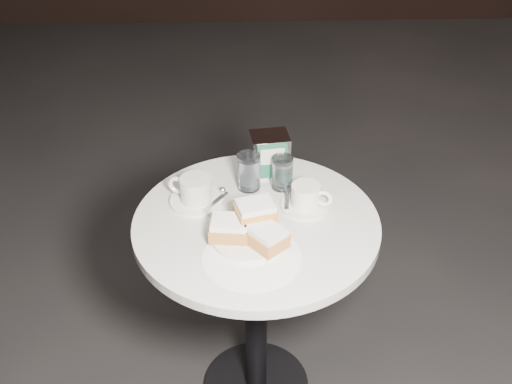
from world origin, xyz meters
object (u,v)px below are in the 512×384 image
object	(u,v)px
cafe_table	(256,272)
water_glass_left	(249,172)
water_glass_right	(282,173)
napkin_dispenser	(269,154)
coffee_cup_left	(196,192)
beignet_plate	(250,229)
coffee_cup_right	(306,198)

from	to	relation	value
cafe_table	water_glass_left	bearing A→B (deg)	95.83
water_glass_left	water_glass_right	bearing A→B (deg)	-1.11
water_glass_right	napkin_dispenser	size ratio (longest dim) A/B	0.77
cafe_table	water_glass_right	distance (m)	0.31
coffee_cup_left	water_glass_right	size ratio (longest dim) A/B	1.97
water_glass_left	water_glass_right	distance (m)	0.10
beignet_plate	water_glass_right	distance (m)	0.27
napkin_dispenser	water_glass_left	bearing A→B (deg)	-138.43
water_glass_left	napkin_dispenser	bearing A→B (deg)	49.04
cafe_table	beignet_plate	bearing A→B (deg)	-103.10
coffee_cup_left	coffee_cup_right	distance (m)	0.32
napkin_dispenser	water_glass_right	bearing A→B (deg)	-73.70
water_glass_right	napkin_dispenser	bearing A→B (deg)	113.77
beignet_plate	water_glass_right	bearing A→B (deg)	67.40
cafe_table	water_glass_right	size ratio (longest dim) A/B	7.21
water_glass_left	napkin_dispenser	size ratio (longest dim) A/B	0.84
cafe_table	water_glass_left	distance (m)	0.30
cafe_table	napkin_dispenser	xyz separation A→B (m)	(0.05, 0.24, 0.27)
water_glass_left	napkin_dispenser	world-z (taller)	napkin_dispenser
water_glass_left	water_glass_right	xyz separation A→B (m)	(0.10, -0.00, -0.00)
cafe_table	coffee_cup_left	world-z (taller)	coffee_cup_left
water_glass_right	beignet_plate	bearing A→B (deg)	-112.60
coffee_cup_right	water_glass_right	xyz separation A→B (m)	(-0.06, 0.10, 0.02)
napkin_dispenser	cafe_table	bearing A→B (deg)	-108.97
cafe_table	beignet_plate	world-z (taller)	beignet_plate
coffee_cup_left	water_glass_left	world-z (taller)	water_glass_left
water_glass_right	coffee_cup_left	bearing A→B (deg)	-165.34
coffee_cup_left	water_glass_right	distance (m)	0.27
coffee_cup_right	water_glass_right	distance (m)	0.12
cafe_table	coffee_cup_left	size ratio (longest dim) A/B	3.66
napkin_dispenser	coffee_cup_left	bearing A→B (deg)	-154.33
beignet_plate	water_glass_right	xyz separation A→B (m)	(0.10, 0.25, 0.01)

